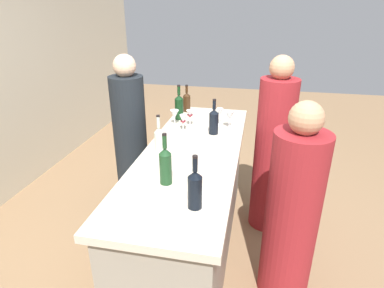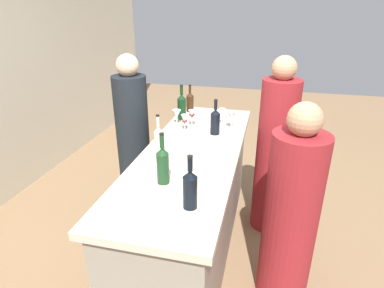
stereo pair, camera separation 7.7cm
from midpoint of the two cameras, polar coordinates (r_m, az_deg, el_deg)
name	(u,v)px [view 2 (the right image)]	position (r m, az deg, el deg)	size (l,w,h in m)	color
ground_plane	(192,248)	(3.01, 0.77, -17.94)	(12.00, 12.00, 0.00)	#846647
bar_counter	(192,202)	(2.72, 0.83, -10.25)	(2.19, 0.72, 0.96)	gray
wine_bottle_leftmost_near_black	(190,188)	(1.75, 0.94, -7.87)	(0.08, 0.08, 0.32)	black
wine_bottle_second_left_olive_green	(163,164)	(1.99, -4.08, -3.63)	(0.08, 0.08, 0.34)	#193D1E
wine_bottle_center_clear_pale	(159,141)	(2.35, -4.97, 0.58)	(0.07, 0.07, 0.32)	#B7C6B2
wine_bottle_second_right_near_black	(215,121)	(2.76, 4.94, 4.06)	(0.08, 0.08, 0.31)	black
wine_bottle_rightmost_dark_green	(182,106)	(3.13, -1.12, 6.72)	(0.08, 0.08, 0.34)	black
wine_bottle_far_right_amber_brown	(190,101)	(3.36, 0.30, 7.54)	(0.08, 0.08, 0.28)	#331E0F
wine_glass_near_left	(231,117)	(2.89, 7.76, 4.80)	(0.08, 0.08, 0.16)	white
wine_glass_near_center	(222,113)	(2.98, 6.09, 5.45)	(0.06, 0.06, 0.16)	white
wine_glass_near_right	(192,115)	(2.93, 0.75, 5.17)	(0.07, 0.07, 0.15)	white
wine_glass_far_left	(185,120)	(2.83, -0.53, 4.25)	(0.06, 0.06, 0.15)	white
wine_glass_far_center	(177,114)	(2.97, -1.98, 5.27)	(0.08, 0.08, 0.14)	white
person_left_guest	(291,217)	(2.34, 18.00, -12.14)	(0.38, 0.38, 1.48)	maroon
person_center_guest	(274,154)	(2.99, 15.13, -1.79)	(0.41, 0.41, 1.63)	maroon
person_right_guest	(133,142)	(3.21, -9.66, 0.30)	(0.38, 0.38, 1.60)	black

